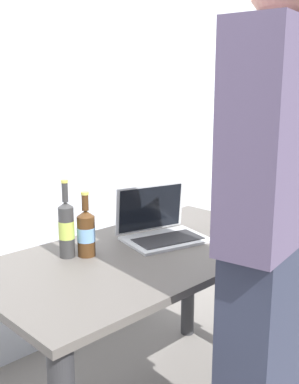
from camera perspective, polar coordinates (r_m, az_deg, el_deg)
The scene contains 6 objects.
desk at distance 1.99m, azimuth -0.36°, elevation -11.59°, with size 1.40×0.74×0.77m.
laptop at distance 2.07m, azimuth 1.33°, elevation -4.45°, with size 0.41×0.35×0.23m.
beer_bottle_green at distance 1.85m, azimuth -10.40°, elevation -4.47°, with size 0.06×0.06×0.32m.
beer_bottle_brown at distance 1.86m, azimuth -7.98°, elevation -5.00°, with size 0.07×0.07×0.27m.
person_figure at distance 1.49m, azimuth 14.60°, elevation -6.53°, with size 0.45×0.30×1.85m.
back_wall at distance 2.47m, azimuth -13.89°, elevation 9.32°, with size 6.00×0.10×2.60m, color silver.
Camera 1 is at (-1.26, -1.30, 1.43)m, focal length 42.45 mm.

